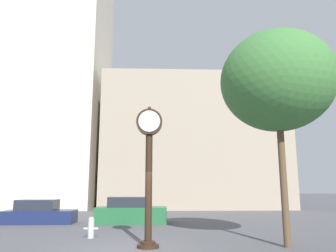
% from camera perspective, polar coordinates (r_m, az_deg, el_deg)
% --- Properties ---
extents(ground_plane, '(200.00, 200.00, 0.00)m').
position_cam_1_polar(ground_plane, '(11.25, -7.07, -20.66)').
color(ground_plane, '#515156').
extents(building_tall_tower, '(10.30, 12.00, 29.74)m').
position_cam_1_polar(building_tall_tower, '(38.92, -18.65, 9.26)').
color(building_tall_tower, beige).
rests_on(building_tall_tower, ground_plane).
extents(building_storefront_row, '(17.79, 12.00, 12.89)m').
position_cam_1_polar(building_storefront_row, '(35.54, 4.05, -3.43)').
color(building_storefront_row, gray).
rests_on(building_storefront_row, ground_plane).
extents(street_clock, '(0.92, 0.73, 4.83)m').
position_cam_1_polar(street_clock, '(11.47, -3.34, -5.49)').
color(street_clock, black).
rests_on(street_clock, ground_plane).
extents(car_navy, '(3.84, 1.78, 1.31)m').
position_cam_1_polar(car_navy, '(20.31, -21.47, -13.98)').
color(car_navy, '#19234C').
rests_on(car_navy, ground_plane).
extents(car_green, '(3.95, 1.74, 1.45)m').
position_cam_1_polar(car_green, '(19.20, -6.53, -14.66)').
color(car_green, '#236038').
rests_on(car_green, ground_plane).
extents(fire_hydrant_far, '(0.57, 0.25, 0.82)m').
position_cam_1_polar(fire_hydrant_far, '(13.96, -13.26, -16.79)').
color(fire_hydrant_far, '#B7B7BC').
rests_on(fire_hydrant_far, ground_plane).
extents(bare_tree, '(4.12, 4.12, 7.66)m').
position_cam_1_polar(bare_tree, '(12.75, 18.46, 7.36)').
color(bare_tree, brown).
rests_on(bare_tree, ground_plane).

